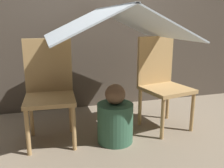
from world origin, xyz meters
TOP-DOWN VIEW (x-y plane):
  - ground_plane at (0.00, 0.00)m, footprint 8.80×8.80m
  - wall_back at (0.00, 0.98)m, footprint 7.00×0.05m
  - chair_left at (-0.55, 0.18)m, footprint 0.45×0.45m
  - chair_right at (0.54, 0.18)m, footprint 0.50×0.50m
  - sheet_canopy at (0.00, 0.10)m, footprint 1.12×1.17m
  - person_front at (-0.01, -0.04)m, footprint 0.32×0.32m

SIDE VIEW (x-z plane):
  - ground_plane at x=0.00m, z-range 0.00..0.00m
  - person_front at x=-0.01m, z-range -0.05..0.48m
  - chair_left at x=-0.55m, z-range 0.03..0.94m
  - chair_right at x=0.54m, z-range 0.03..0.94m
  - sheet_canopy at x=0.00m, z-range 0.91..1.18m
  - wall_back at x=0.00m, z-range 0.00..2.50m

